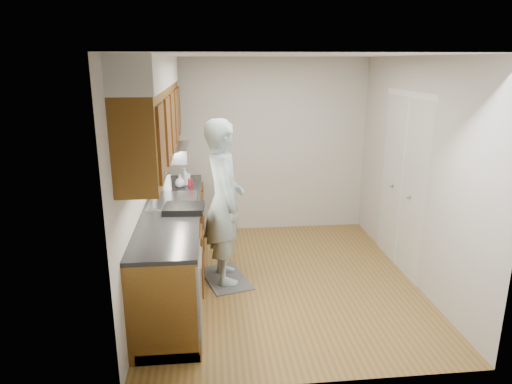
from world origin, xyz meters
TOP-DOWN VIEW (x-y plane):
  - floor at (0.00, 0.00)m, footprint 3.50×3.50m
  - ceiling at (0.00, 0.00)m, footprint 3.50×3.50m
  - wall_left at (-1.50, 0.00)m, footprint 0.02×3.50m
  - wall_right at (1.50, 0.00)m, footprint 0.02×3.50m
  - wall_back at (0.00, 1.75)m, footprint 3.00×0.02m
  - counter at (-1.20, -0.00)m, footprint 0.64×2.80m
  - upper_cabinets at (-1.33, 0.05)m, footprint 0.47×2.80m
  - closet_door at (1.49, 0.30)m, footprint 0.02×1.22m
  - floor_mat at (-0.64, 0.11)m, footprint 0.63×0.85m
  - person at (-0.64, 0.11)m, footprint 0.59×0.80m
  - soap_bottle_a at (-1.29, 0.58)m, footprint 0.12×0.12m
  - soap_bottle_b at (-1.10, 0.92)m, footprint 0.14×0.14m
  - soap_bottle_c at (-1.15, 0.78)m, footprint 0.18×0.18m
  - soda_can at (-1.03, 0.76)m, footprint 0.07×0.07m
  - dish_rack at (-1.06, -0.18)m, footprint 0.43×0.37m

SIDE VIEW (x-z plane):
  - floor at x=0.00m, z-range 0.00..0.00m
  - floor_mat at x=-0.64m, z-range 0.00..0.01m
  - counter at x=-1.20m, z-range -0.16..1.14m
  - dish_rack at x=-1.06m, z-range 0.94..1.00m
  - soda_can at x=-1.03m, z-range 0.94..1.05m
  - soap_bottle_c at x=-1.15m, z-range 0.94..1.11m
  - closet_door at x=1.49m, z-range 0.00..2.05m
  - soap_bottle_b at x=-1.10m, z-range 0.94..1.16m
  - person at x=-0.64m, z-range 0.01..2.11m
  - soap_bottle_a at x=-1.29m, z-range 0.94..1.24m
  - wall_left at x=-1.50m, z-range 0.00..2.50m
  - wall_right at x=1.50m, z-range 0.00..2.50m
  - wall_back at x=0.00m, z-range 0.00..2.50m
  - upper_cabinets at x=-1.33m, z-range 1.34..2.55m
  - ceiling at x=0.00m, z-range 2.50..2.50m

